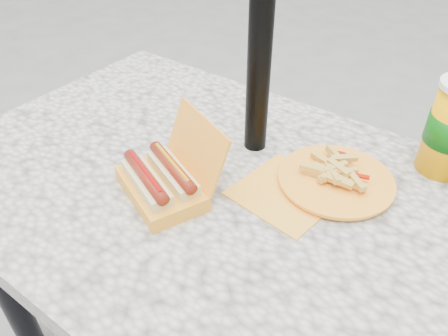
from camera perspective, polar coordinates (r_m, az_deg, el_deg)
The scene contains 3 objects.
picnic_table at distance 0.98m, azimuth -1.35°, elevation -6.57°, with size 1.20×0.80×0.75m.
hotdog_box at distance 0.86m, azimuth -7.94°, elevation -1.58°, with size 0.24×0.23×0.15m.
fries_plate at distance 0.92m, azimuth 13.89°, elevation -1.39°, with size 0.29×0.30×0.05m.
Camera 1 is at (0.43, -0.55, 1.33)m, focal length 35.00 mm.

